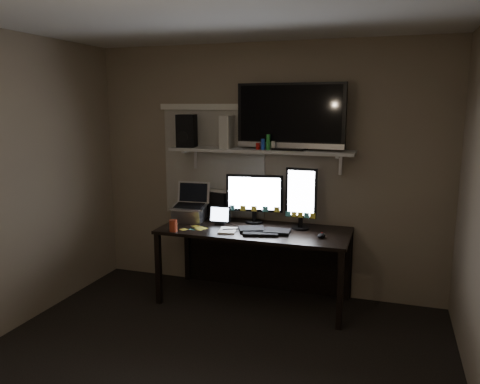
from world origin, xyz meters
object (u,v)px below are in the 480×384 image
at_px(tv, 290,117).
at_px(tablet, 220,215).
at_px(monitor_portrait, 301,198).
at_px(mouse, 321,236).
at_px(speaker, 187,131).
at_px(laptop, 189,203).
at_px(keyboard, 264,230).
at_px(monitor_landscape, 254,198).
at_px(game_console, 228,132).
at_px(desk, 258,243).
at_px(cup, 173,226).

bearing_deg(tv, tablet, -164.24).
bearing_deg(monitor_portrait, mouse, -42.75).
relative_size(monitor_portrait, speaker, 1.84).
height_order(laptop, tv, tv).
bearing_deg(keyboard, tv, 43.43).
relative_size(monitor_landscape, game_console, 1.81).
distance_m(desk, monitor_landscape, 0.45).
xyz_separation_m(desk, cup, (-0.70, -0.44, 0.23)).
xyz_separation_m(monitor_portrait, tablet, (-0.79, -0.09, -0.20)).
height_order(desk, game_console, game_console).
relative_size(desk, monitor_landscape, 3.16).
distance_m(desk, keyboard, 0.30).
xyz_separation_m(desk, laptop, (-0.72, -0.03, 0.37)).
distance_m(desk, laptop, 0.81).
height_order(mouse, speaker, speaker).
distance_m(mouse, cup, 1.37).
relative_size(desk, tv, 1.74).
bearing_deg(laptop, tablet, -10.79).
height_order(laptop, speaker, speaker).
bearing_deg(tv, cup, -148.58).
relative_size(keyboard, game_console, 1.57).
bearing_deg(speaker, monitor_landscape, -6.35).
distance_m(mouse, game_console, 1.37).
distance_m(laptop, tv, 1.33).
xyz_separation_m(mouse, game_console, (-1.00, 0.31, 0.89)).
distance_m(tablet, game_console, 0.83).
bearing_deg(mouse, game_console, 173.92).
distance_m(keyboard, game_console, 1.04).
distance_m(keyboard, tablet, 0.51).
bearing_deg(monitor_landscape, keyboard, -66.13).
xyz_separation_m(tablet, speaker, (-0.40, 0.12, 0.82)).
relative_size(monitor_portrait, tv, 0.58).
bearing_deg(tv, laptop, -170.27).
bearing_deg(speaker, desk, -15.47).
height_order(keyboard, tv, tv).
height_order(tablet, laptop, laptop).
xyz_separation_m(mouse, speaker, (-1.42, 0.27, 0.89)).
relative_size(monitor_landscape, laptop, 1.49).
bearing_deg(tv, keyboard, -118.65).
height_order(mouse, laptop, laptop).
distance_m(monitor_landscape, cup, 0.86).
height_order(monitor_portrait, mouse, monitor_portrait).
relative_size(tv, game_console, 3.29).
height_order(tv, speaker, tv).
distance_m(desk, game_console, 1.14).
relative_size(cup, speaker, 0.34).
distance_m(monitor_landscape, mouse, 0.83).
bearing_deg(desk, keyboard, -58.86).
xyz_separation_m(cup, game_console, (0.36, 0.53, 0.85)).
height_order(desk, keyboard, keyboard).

